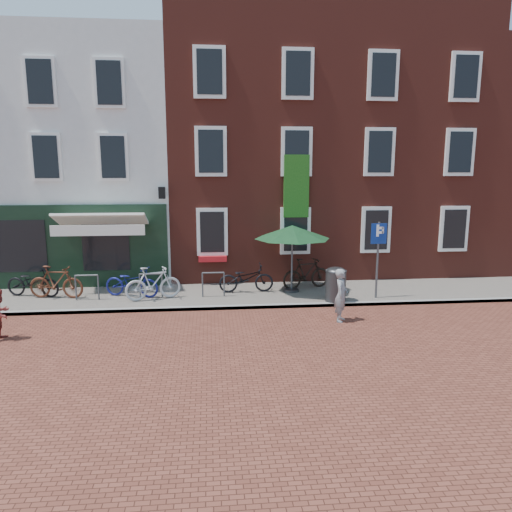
{
  "coord_description": "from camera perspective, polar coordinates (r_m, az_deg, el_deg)",
  "views": [
    {
      "loc": [
        0.43,
        -14.05,
        4.29
      ],
      "look_at": [
        1.89,
        1.09,
        1.45
      ],
      "focal_mm": 33.69,
      "sensor_mm": 36.0,
      "label": 1
    }
  ],
  "objects": [
    {
      "name": "building_stucco",
      "position": [
        21.74,
        -20.32,
        10.49
      ],
      "size": [
        8.0,
        8.0,
        9.0
      ],
      "primitive_type": "cube",
      "color": "silver",
      "rests_on": "ground"
    },
    {
      "name": "sidewalk",
      "position": [
        16.13,
        -3.29,
        -4.67
      ],
      "size": [
        24.0,
        3.0,
        0.1
      ],
      "primitive_type": "cube",
      "color": "slate",
      "rests_on": "ground"
    },
    {
      "name": "parasol",
      "position": [
        16.04,
        4.33,
        3.16
      ],
      "size": [
        2.55,
        2.55,
        2.37
      ],
      "color": "#4C4C4F",
      "rests_on": "sidewalk"
    },
    {
      "name": "ground",
      "position": [
        14.69,
        -6.98,
        -6.47
      ],
      "size": [
        80.0,
        80.0,
        0.0
      ],
      "primitive_type": "plane",
      "color": "brown"
    },
    {
      "name": "bicycle_1",
      "position": [
        16.73,
        -22.66,
        -2.87
      ],
      "size": [
        1.84,
        0.78,
        1.07
      ],
      "primitive_type": "imported",
      "rotation": [
        0.0,
        0.0,
        1.41
      ],
      "color": "#522717",
      "rests_on": "sidewalk"
    },
    {
      "name": "bicycle_3",
      "position": [
        15.63,
        -12.12,
        -3.18
      ],
      "size": [
        1.85,
        1.02,
        1.07
      ],
      "primitive_type": "imported",
      "rotation": [
        0.0,
        0.0,
        1.88
      ],
      "color": "#BABABD",
      "rests_on": "sidewalk"
    },
    {
      "name": "bicycle_0",
      "position": [
        17.26,
        -24.98,
        -2.83
      ],
      "size": [
        1.94,
        1.09,
        0.96
      ],
      "primitive_type": "imported",
      "rotation": [
        0.0,
        0.0,
        1.31
      ],
      "color": "black",
      "rests_on": "sidewalk"
    },
    {
      "name": "parking_sign",
      "position": [
        15.75,
        14.3,
        1.1
      ],
      "size": [
        0.5,
        0.08,
        2.47
      ],
      "color": "#4C4C4F",
      "rests_on": "sidewalk"
    },
    {
      "name": "bicycle_2",
      "position": [
        16.16,
        -14.54,
        -3.03
      ],
      "size": [
        1.94,
        1.16,
        0.96
      ],
      "primitive_type": "imported",
      "rotation": [
        0.0,
        0.0,
        1.27
      ],
      "color": "navy",
      "rests_on": "sidewalk"
    },
    {
      "name": "woman",
      "position": [
        13.66,
        10.07,
        -4.6
      ],
      "size": [
        0.55,
        0.64,
        1.5
      ],
      "primitive_type": "imported",
      "rotation": [
        0.0,
        0.0,
        1.15
      ],
      "color": "gray",
      "rests_on": "ground"
    },
    {
      "name": "bicycle_4",
      "position": [
        16.2,
        -1.17,
        -2.65
      ],
      "size": [
        1.84,
        0.67,
        0.96
      ],
      "primitive_type": "imported",
      "rotation": [
        0.0,
        0.0,
        1.59
      ],
      "color": "black",
      "rests_on": "sidewalk"
    },
    {
      "name": "building_brick_right",
      "position": [
        22.38,
        14.6,
        12.07
      ],
      "size": [
        6.0,
        8.0,
        10.0
      ],
      "primitive_type": "cube",
      "color": "maroon",
      "rests_on": "ground"
    },
    {
      "name": "litter_bin",
      "position": [
        15.3,
        9.45,
        -3.11
      ],
      "size": [
        0.64,
        0.64,
        1.17
      ],
      "color": "#353537",
      "rests_on": "sidewalk"
    },
    {
      "name": "building_brick_mid",
      "position": [
        21.12,
        -1.27,
        12.51
      ],
      "size": [
        6.0,
        8.0,
        10.0
      ],
      "primitive_type": "cube",
      "color": "maroon",
      "rests_on": "ground"
    },
    {
      "name": "bicycle_5",
      "position": [
        16.75,
        5.98,
        -2.07
      ],
      "size": [
        1.85,
        0.98,
        1.07
      ],
      "primitive_type": "imported",
      "rotation": [
        0.0,
        0.0,
        1.85
      ],
      "color": "black",
      "rests_on": "sidewalk"
    },
    {
      "name": "boy",
      "position": [
        13.67,
        -28.13,
        -6.08
      ],
      "size": [
        0.63,
        0.74,
        1.33
      ],
      "primitive_type": "imported",
      "rotation": [
        0.0,
        0.0,
        1.35
      ],
      "color": "#94362F",
      "rests_on": "ground"
    }
  ]
}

